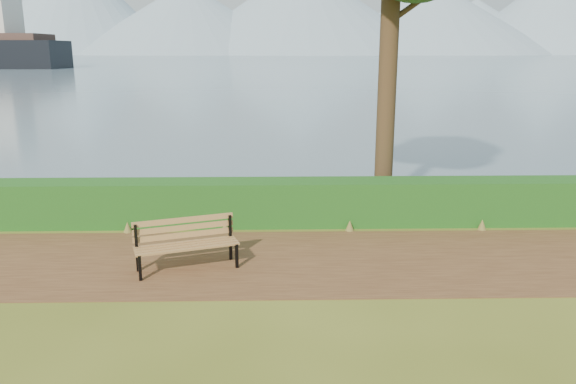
{
  "coord_description": "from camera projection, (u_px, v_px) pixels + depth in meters",
  "views": [
    {
      "loc": [
        -0.01,
        -9.53,
        3.85
      ],
      "look_at": [
        0.24,
        1.2,
        1.1
      ],
      "focal_mm": 35.0,
      "sensor_mm": 36.0,
      "label": 1
    }
  ],
  "objects": [
    {
      "name": "ground",
      "position": [
        276.0,
        267.0,
        10.19
      ],
      "size": [
        140.0,
        140.0,
        0.0
      ],
      "primitive_type": "plane",
      "color": "#4D5819",
      "rests_on": "ground"
    },
    {
      "name": "mountains",
      "position": [
        262.0,
        14.0,
        396.4
      ],
      "size": [
        585.0,
        190.0,
        70.0
      ],
      "color": "#809AAB",
      "rests_on": "ground"
    },
    {
      "name": "hedge",
      "position": [
        276.0,
        202.0,
        12.58
      ],
      "size": [
        32.0,
        0.85,
        1.0
      ],
      "primitive_type": "cube",
      "color": "#184C15",
      "rests_on": "ground"
    },
    {
      "name": "path",
      "position": [
        276.0,
        261.0,
        10.47
      ],
      "size": [
        40.0,
        3.4,
        0.01
      ],
      "primitive_type": "cube",
      "color": "#50301B",
      "rests_on": "ground"
    },
    {
      "name": "bench",
      "position": [
        186.0,
        240.0,
        10.02
      ],
      "size": [
        1.89,
        1.08,
        0.91
      ],
      "rotation": [
        0.0,
        0.0,
        0.33
      ],
      "color": "black",
      "rests_on": "ground"
    },
    {
      "name": "water",
      "position": [
        275.0,
        57.0,
        262.01
      ],
      "size": [
        700.0,
        510.0,
        0.0
      ],
      "primitive_type": "cube",
      "color": "slate",
      "rests_on": "ground"
    }
  ]
}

